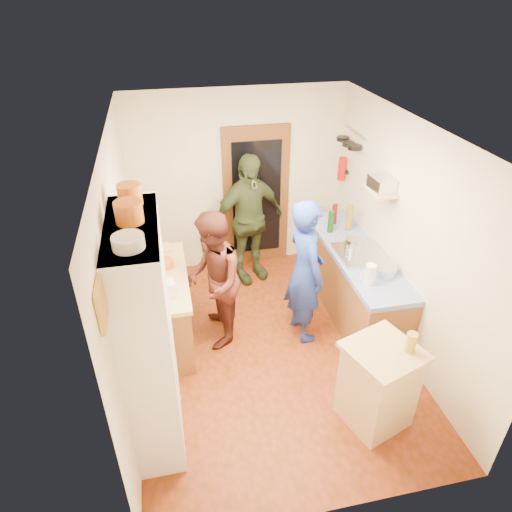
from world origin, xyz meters
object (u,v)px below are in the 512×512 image
object	(u,v)px
hutch_body	(148,337)
person_hob	(309,272)
island_base	(377,387)
person_left	(216,279)
right_counter_base	(352,283)
person_back	(249,220)

from	to	relation	value
hutch_body	person_hob	bearing A→B (deg)	28.89
island_base	person_left	size ratio (longest dim) A/B	0.51
hutch_body	right_counter_base	world-z (taller)	hutch_body
person_hob	person_back	bearing A→B (deg)	9.07
island_base	person_left	bearing A→B (deg)	130.63
right_counter_base	island_base	bearing A→B (deg)	-104.51
person_left	island_base	bearing A→B (deg)	45.62
person_left	person_hob	bearing A→B (deg)	85.90
hutch_body	person_hob	distance (m)	2.05
person_left	right_counter_base	bearing A→B (deg)	99.76
person_left	person_back	xyz separation A→B (m)	(0.63, 1.19, 0.10)
right_counter_base	person_hob	distance (m)	0.91
hutch_body	person_back	size ratio (longest dim) A/B	1.18
right_counter_base	island_base	world-z (taller)	island_base
island_base	person_hob	xyz separation A→B (m)	(-0.28, 1.38, 0.46)
right_counter_base	person_left	world-z (taller)	person_left
person_back	island_base	bearing A→B (deg)	-95.21
hutch_body	island_base	size ratio (longest dim) A/B	2.56
person_left	hutch_body	bearing A→B (deg)	-27.50
right_counter_base	person_hob	world-z (taller)	person_hob
right_counter_base	person_back	xyz separation A→B (m)	(-1.14, 1.04, 0.51)
hutch_body	right_counter_base	size ratio (longest dim) A/B	1.00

